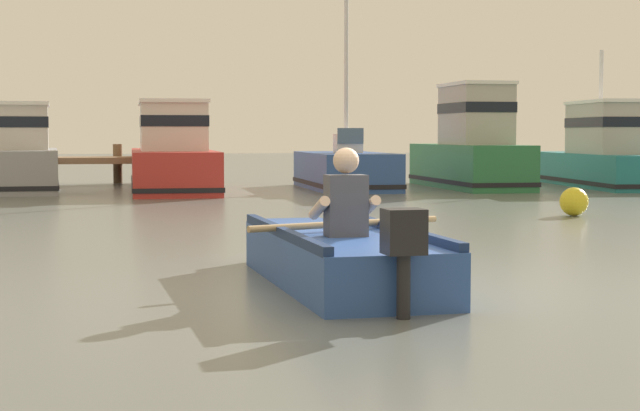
{
  "coord_description": "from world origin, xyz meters",
  "views": [
    {
      "loc": [
        -2.41,
        -8.38,
        1.3
      ],
      "look_at": [
        -0.23,
        2.12,
        0.55
      ],
      "focal_mm": 57.3,
      "sensor_mm": 36.0,
      "label": 1
    }
  ],
  "objects": [
    {
      "name": "moored_boat_grey",
      "position": [
        -4.47,
        16.24,
        0.75
      ],
      "size": [
        2.11,
        5.75,
        2.02
      ],
      "color": "gray",
      "rests_on": "ground"
    },
    {
      "name": "moored_boat_teal",
      "position": [
        9.56,
        15.02,
        0.78
      ],
      "size": [
        2.18,
        6.32,
        3.37
      ],
      "color": "#1E727A",
      "rests_on": "ground"
    },
    {
      "name": "moored_boat_blue",
      "position": [
        3.1,
        15.21,
        0.43
      ],
      "size": [
        1.88,
        4.51,
        4.72
      ],
      "color": "#2D519E",
      "rests_on": "ground"
    },
    {
      "name": "moored_boat_red",
      "position": [
        -0.96,
        15.44,
        0.76
      ],
      "size": [
        2.0,
        6.83,
        2.06
      ],
      "color": "#B72D28",
      "rests_on": "ground"
    },
    {
      "name": "mooring_buoy",
      "position": [
        4.84,
        6.66,
        0.23
      ],
      "size": [
        0.46,
        0.46,
        0.46
      ],
      "primitive_type": "sphere",
      "color": "yellow",
      "rests_on": "ground"
    },
    {
      "name": "moored_boat_green",
      "position": [
        6.17,
        14.99,
        0.93
      ],
      "size": [
        1.64,
        5.02,
        2.52
      ],
      "color": "#287042",
      "rests_on": "ground"
    },
    {
      "name": "ground_plane",
      "position": [
        0.0,
        0.0,
        0.0
      ],
      "size": [
        120.0,
        120.0,
        0.0
      ],
      "primitive_type": "plane",
      "color": "slate"
    },
    {
      "name": "rowboat_with_person",
      "position": [
        -0.46,
        0.19,
        0.25
      ],
      "size": [
        1.89,
        3.72,
        1.19
      ],
      "color": "#2D519E",
      "rests_on": "ground"
    }
  ]
}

